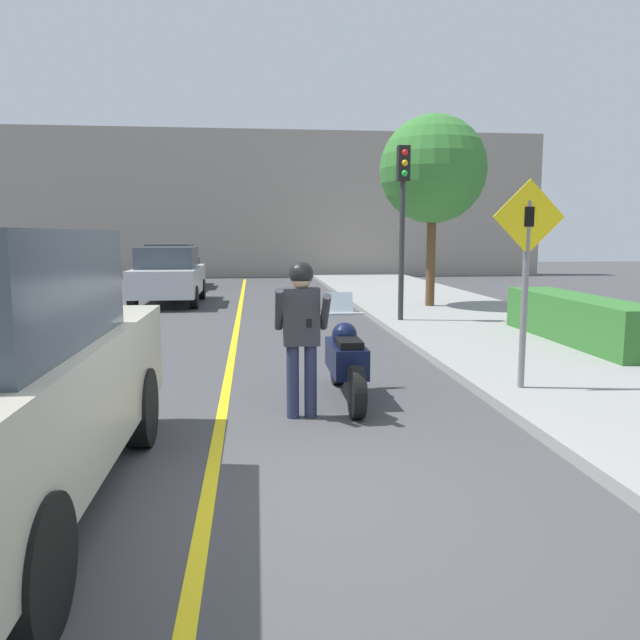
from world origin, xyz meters
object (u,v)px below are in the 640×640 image
motorcycle (346,360)px  parked_car_black (171,265)px  person_biker (301,323)px  crossing_sign (526,264)px  traffic_light (403,200)px  parked_car_silver (169,275)px  street_tree (433,170)px

motorcycle → parked_car_black: 17.48m
motorcycle → person_biker: bearing=-129.8°
crossing_sign → traffic_light: bearing=90.4°
parked_car_silver → parked_car_black: 5.83m
crossing_sign → parked_car_silver: 12.75m
traffic_light → parked_car_black: size_ratio=0.91×
street_tree → parked_car_silver: bearing=162.2°
crossing_sign → traffic_light: 6.39m
traffic_light → parked_car_black: 12.73m
street_tree → parked_car_black: (-7.87, 8.11, -2.87)m
motorcycle → crossing_sign: crossing_sign is taller
crossing_sign → street_tree: 9.33m
traffic_light → street_tree: (1.45, 2.70, 0.94)m
motorcycle → street_tree: street_tree is taller
parked_car_black → person_biker: bearing=-78.3°
street_tree → parked_car_black: 11.66m
motorcycle → street_tree: (3.62, 8.84, 3.23)m
parked_car_silver → crossing_sign: bearing=-62.8°
crossing_sign → street_tree: bearing=81.1°
traffic_light → street_tree: bearing=61.8°
street_tree → crossing_sign: bearing=-98.9°
crossing_sign → street_tree: street_tree is taller
motorcycle → person_biker: 1.12m
street_tree → parked_car_black: street_tree is taller
motorcycle → person_biker: person_biker is taller
street_tree → parked_car_silver: 8.11m
traffic_light → parked_car_black: bearing=120.7°
traffic_light → street_tree: 3.21m
traffic_light → person_biker: bearing=-112.0°
person_biker → crossing_sign: 2.94m
parked_car_black → motorcycle: bearing=-75.9°
person_biker → street_tree: bearing=66.2°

